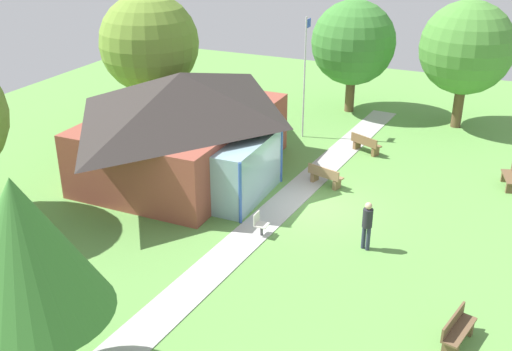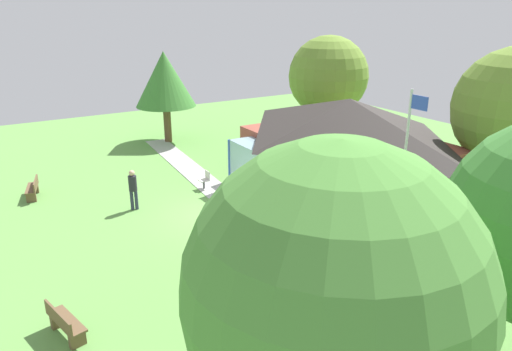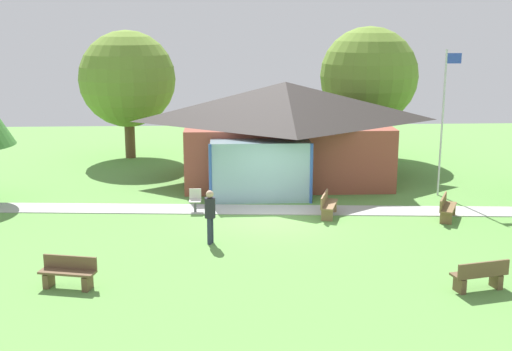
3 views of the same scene
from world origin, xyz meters
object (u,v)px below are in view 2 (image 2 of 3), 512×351
Objects in this scene: bench_front_left at (33,189)px; tree_far_east at (334,289)px; flagpole at (404,176)px; bench_front_right at (65,324)px; tree_behind_pavilion_left at (328,76)px; patio_chair_west at (205,180)px; bench_mid_right at (295,276)px; bench_rear_near_path at (242,222)px; visitor_strolling_lawn at (133,187)px; pavilion at (344,145)px; tree_west_hedge at (165,80)px.

tree_far_east is (17.49, 2.29, 3.68)m from bench_front_left.
flagpole is 10.35m from bench_front_right.
patio_chair_west is at bearing -69.83° from tree_behind_pavilion_left.
bench_rear_near_path is (-4.18, 0.58, 0.00)m from bench_mid_right.
flagpole reaches higher than visitor_strolling_lawn.
tree_behind_pavilion_left is at bearing 109.40° from bench_front_right.
patio_chair_west is at bearing 121.91° from bench_front_right.
bench_front_left is 1.81× the size of patio_chair_west.
bench_mid_right is at bearing 65.66° from bench_front_right.
pavilion is 8.52m from bench_mid_right.
pavilion is at bearing -152.82° from bench_rear_near_path.
bench_front_right and bench_front_left have the same top height.
flagpole is at bearing 124.47° from tree_far_east.
visitor_strolling_lawn is 11.16m from tree_west_hedge.
tree_west_hedge reaches higher than bench_mid_right.
pavilion is at bearing -125.00° from patio_chair_west.
patio_chair_west is at bearing -126.43° from pavilion.
bench_front_left is at bearing -144.96° from flagpole.
pavilion is 6.18× the size of bench_rear_near_path.
bench_front_left is (-10.81, 0.72, 0.00)m from bench_front_right.
flagpole is at bearing -131.78° from bench_front_left.
pavilion is 13.54m from bench_front_right.
bench_mid_right is at bearing 98.67° from bench_rear_near_path.
bench_front_right is 8.20m from tree_far_east.
visitor_strolling_lawn is at bearing 136.66° from bench_front_right.
pavilion reaches higher than bench_mid_right.
visitor_strolling_lawn is (0.63, -3.59, 0.61)m from patio_chair_west.
bench_mid_right is 1.80× the size of patio_chair_west.
bench_rear_near_path is 7.54m from bench_front_right.
patio_chair_west is (-9.82, -2.02, -2.81)m from flagpole.
bench_mid_right is 0.99× the size of bench_rear_near_path.
tree_behind_pavilion_left is (-18.23, 15.04, -0.03)m from tree_far_east.
patio_chair_west reaches higher than bench_rear_near_path.
tree_behind_pavilion_left is (-12.81, 11.69, 3.66)m from bench_mid_right.
visitor_strolling_lawn is (-3.11, -8.66, -1.24)m from pavilion.
bench_rear_near_path is 14.53m from tree_behind_pavilion_left.
tree_far_east reaches higher than pavilion.
bench_rear_near_path is at bearing 172.30° from patio_chair_west.
visitor_strolling_lawn is at bearing 175.35° from tree_far_east.
bench_front_right is at bearing -101.92° from flagpole.
tree_far_east reaches higher than visitor_strolling_lawn.
visitor_strolling_lawn is 14.92m from tree_behind_pavilion_left.
bench_front_right is (2.93, -6.95, 0.00)m from bench_rear_near_path.
patio_chair_west is (-7.76, 7.72, 0.01)m from bench_front_right.
tree_west_hedge is (-9.41, 5.26, 2.88)m from visitor_strolling_lawn.
tree_far_east is at bearing -159.34° from bench_front_left.
flagpole reaches higher than bench_rear_near_path.
bench_rear_near_path is (-4.98, -2.80, -2.82)m from flagpole.
tree_west_hedge is at bearing -74.49° from bench_mid_right.
patio_chair_west is 11.59m from tree_behind_pavilion_left.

